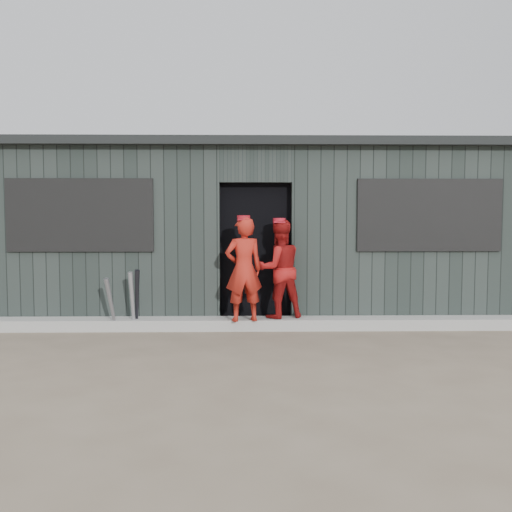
{
  "coord_description": "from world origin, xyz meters",
  "views": [
    {
      "loc": [
        -0.15,
        -5.85,
        1.54
      ],
      "look_at": [
        0.0,
        1.8,
        1.0
      ],
      "focal_mm": 40.0,
      "sensor_mm": 36.0,
      "label": 1
    }
  ],
  "objects_px": {
    "dugout": "(254,231)",
    "player_red_right": "(279,269)",
    "bat_left": "(132,301)",
    "player_grey_back": "(271,281)",
    "bat_right": "(137,300)",
    "player_red_left": "(244,269)",
    "bat_mid": "(111,305)"
  },
  "relations": [
    {
      "from": "player_red_right",
      "to": "bat_right",
      "type": "bearing_deg",
      "value": -13.45
    },
    {
      "from": "bat_right",
      "to": "dugout",
      "type": "relative_size",
      "value": 0.1
    },
    {
      "from": "player_red_left",
      "to": "player_grey_back",
      "type": "bearing_deg",
      "value": -128.61
    },
    {
      "from": "bat_mid",
      "to": "player_grey_back",
      "type": "bearing_deg",
      "value": 21.96
    },
    {
      "from": "player_red_right",
      "to": "dugout",
      "type": "bearing_deg",
      "value": -96.56
    },
    {
      "from": "player_red_right",
      "to": "dugout",
      "type": "distance_m",
      "value": 1.73
    },
    {
      "from": "player_red_right",
      "to": "dugout",
      "type": "xyz_separation_m",
      "value": [
        -0.32,
        1.64,
        0.47
      ]
    },
    {
      "from": "bat_right",
      "to": "player_red_right",
      "type": "relative_size",
      "value": 0.64
    },
    {
      "from": "bat_left",
      "to": "dugout",
      "type": "bearing_deg",
      "value": 47.59
    },
    {
      "from": "bat_mid",
      "to": "player_grey_back",
      "type": "relative_size",
      "value": 0.64
    },
    {
      "from": "dugout",
      "to": "player_red_right",
      "type": "bearing_deg",
      "value": -79.11
    },
    {
      "from": "bat_mid",
      "to": "bat_right",
      "type": "relative_size",
      "value": 0.88
    },
    {
      "from": "bat_left",
      "to": "player_red_right",
      "type": "xyz_separation_m",
      "value": [
        1.96,
        0.17,
        0.42
      ]
    },
    {
      "from": "player_red_right",
      "to": "player_red_left",
      "type": "bearing_deg",
      "value": 8.59
    },
    {
      "from": "bat_mid",
      "to": "player_red_left",
      "type": "bearing_deg",
      "value": 0.67
    },
    {
      "from": "bat_right",
      "to": "player_red_left",
      "type": "xyz_separation_m",
      "value": [
        1.43,
        -0.1,
        0.42
      ]
    },
    {
      "from": "bat_mid",
      "to": "player_red_left",
      "type": "xyz_separation_m",
      "value": [
        1.74,
        0.02,
        0.47
      ]
    },
    {
      "from": "bat_left",
      "to": "dugout",
      "type": "xyz_separation_m",
      "value": [
        1.65,
        1.81,
        0.88
      ]
    },
    {
      "from": "bat_left",
      "to": "player_red_right",
      "type": "bearing_deg",
      "value": 4.84
    },
    {
      "from": "bat_left",
      "to": "bat_mid",
      "type": "relative_size",
      "value": 1.07
    },
    {
      "from": "bat_right",
      "to": "player_grey_back",
      "type": "bearing_deg",
      "value": 22.09
    },
    {
      "from": "bat_mid",
      "to": "player_grey_back",
      "type": "distance_m",
      "value": 2.32
    },
    {
      "from": "player_red_left",
      "to": "bat_left",
      "type": "bearing_deg",
      "value": -15.85
    },
    {
      "from": "bat_left",
      "to": "bat_right",
      "type": "distance_m",
      "value": 0.07
    },
    {
      "from": "bat_right",
      "to": "player_red_left",
      "type": "distance_m",
      "value": 1.49
    },
    {
      "from": "bat_left",
      "to": "player_grey_back",
      "type": "height_order",
      "value": "player_grey_back"
    },
    {
      "from": "bat_left",
      "to": "player_grey_back",
      "type": "xyz_separation_m",
      "value": [
        1.88,
        0.78,
        0.19
      ]
    },
    {
      "from": "bat_mid",
      "to": "player_red_left",
      "type": "height_order",
      "value": "player_red_left"
    },
    {
      "from": "bat_left",
      "to": "player_red_right",
      "type": "distance_m",
      "value": 2.01
    },
    {
      "from": "bat_right",
      "to": "player_red_left",
      "type": "height_order",
      "value": "player_red_left"
    },
    {
      "from": "bat_right",
      "to": "player_red_left",
      "type": "relative_size",
      "value": 0.62
    },
    {
      "from": "bat_right",
      "to": "bat_mid",
      "type": "bearing_deg",
      "value": -158.83
    }
  ]
}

